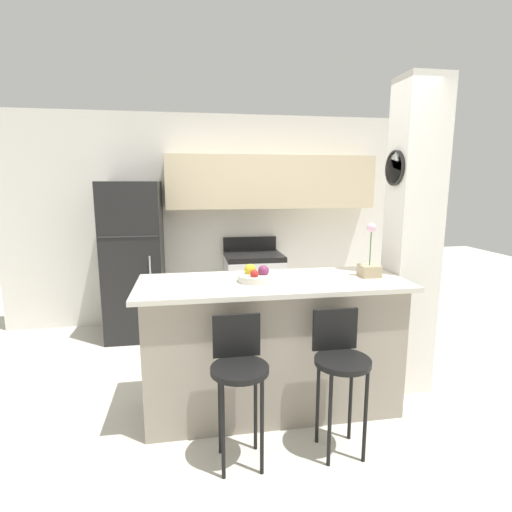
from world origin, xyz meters
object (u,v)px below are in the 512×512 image
Objects in this scene: bar_stool_left at (239,369)px; orchid_vase at (370,264)px; bar_stool_right at (340,361)px; stove_range at (254,290)px; fruit_bowl at (256,276)px; refrigerator at (134,260)px.

orchid_vase is (1.10, 0.57, 0.51)m from bar_stool_left.
bar_stool_left is 0.66m from bar_stool_right.
orchid_vase is (0.62, -1.79, 0.66)m from stove_range.
fruit_bowl is (-0.27, -1.79, 0.60)m from stove_range.
stove_range is 2.56× the size of orchid_vase.
refrigerator is 1.89× the size of bar_stool_left.
bar_stool_left is at bearing -109.45° from fruit_bowl.
bar_stool_right is 2.22× the size of orchid_vase.
refrigerator is at bearing 111.13° from bar_stool_left.
refrigerator is 2.66m from orchid_vase.
orchid_vase is at bearing 27.40° from bar_stool_left.
refrigerator is at bearing 138.67° from orchid_vase.
fruit_bowl is at bearing -57.95° from refrigerator.
stove_range is (1.37, 0.03, -0.42)m from refrigerator.
orchid_vase is at bearing 0.01° from fruit_bowl.
orchid_vase is 1.57× the size of fruit_bowl.
refrigerator is 2.08m from fruit_bowl.
stove_range is at bearing 81.25° from fruit_bowl.
bar_stool_right is 0.88m from orchid_vase.
bar_stool_left is (0.90, -2.32, -0.26)m from refrigerator.
stove_range is 1.15× the size of bar_stool_right.
bar_stool_left is at bearing 180.00° from bar_stool_right.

